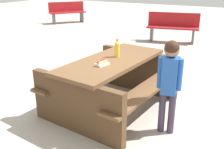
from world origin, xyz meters
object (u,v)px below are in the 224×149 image
at_px(hotdog_tray, 102,63).
at_px(park_bench_far, 67,12).
at_px(picnic_table, 112,80).
at_px(park_bench_mid, 173,27).
at_px(soda_bottle, 117,49).
at_px(child_in_coat, 170,76).

xyz_separation_m(hotdog_tray, park_bench_far, (-6.06, -5.39, -0.33)).
height_order(picnic_table, park_bench_mid, park_bench_mid).
distance_m(picnic_table, soda_bottle, 0.45).
distance_m(child_in_coat, park_bench_far, 8.71).
bearing_deg(child_in_coat, park_bench_far, -133.70).
relative_size(soda_bottle, hotdog_tray, 1.29).
xyz_separation_m(soda_bottle, park_bench_far, (-5.62, -5.38, -0.42)).
height_order(picnic_table, child_in_coat, child_in_coat).
height_order(picnic_table, hotdog_tray, hotdog_tray).
relative_size(picnic_table, park_bench_mid, 1.24).
distance_m(picnic_table, park_bench_far, 7.89).
bearing_deg(park_bench_far, soda_bottle, 43.75).
height_order(park_bench_mid, park_bench_far, same).
relative_size(hotdog_tray, park_bench_far, 0.14).
bearing_deg(park_bench_mid, soda_bottle, 6.25).
bearing_deg(hotdog_tray, park_bench_far, -138.32).
relative_size(child_in_coat, park_bench_far, 0.82).
distance_m(picnic_table, hotdog_tray, 0.44).
distance_m(soda_bottle, park_bench_mid, 4.46).
bearing_deg(child_in_coat, hotdog_tray, -87.33).
height_order(soda_bottle, child_in_coat, child_in_coat).
bearing_deg(picnic_table, soda_bottle, -178.53).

